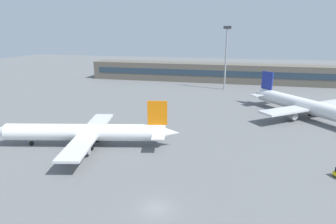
% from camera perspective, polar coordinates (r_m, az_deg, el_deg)
% --- Properties ---
extents(ground_plane, '(400.00, 400.00, 0.00)m').
position_cam_1_polar(ground_plane, '(79.72, 5.40, -2.42)').
color(ground_plane, slate).
extents(terminal_building, '(126.79, 12.13, 9.00)m').
position_cam_1_polar(terminal_building, '(147.78, 9.37, 7.67)').
color(terminal_building, '#5B564C').
rests_on(terminal_building, ground_plane).
extents(airplane_near, '(41.64, 29.44, 10.39)m').
position_cam_1_polar(airplane_near, '(66.45, -16.26, -3.88)').
color(airplane_near, white).
rests_on(airplane_near, ground_plane).
extents(airplane_mid, '(32.79, 38.70, 11.59)m').
position_cam_1_polar(airplane_mid, '(92.52, 26.44, 0.81)').
color(airplane_mid, white).
rests_on(airplane_mid, ground_plane).
extents(floodlight_tower_west, '(3.20, 0.80, 26.62)m').
position_cam_1_polar(floodlight_tower_west, '(126.93, 11.36, 11.20)').
color(floodlight_tower_west, gray).
rests_on(floodlight_tower_west, ground_plane).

